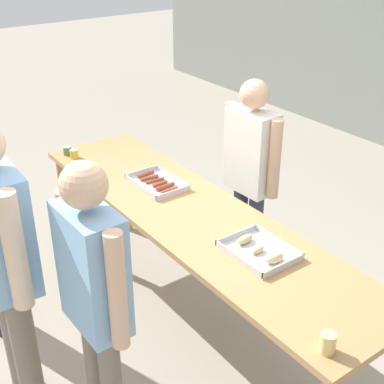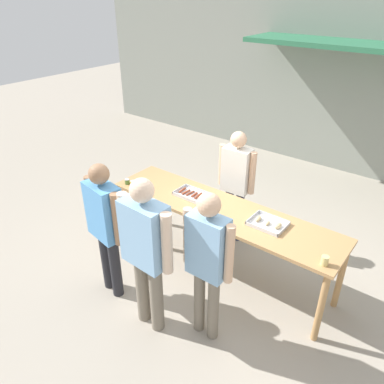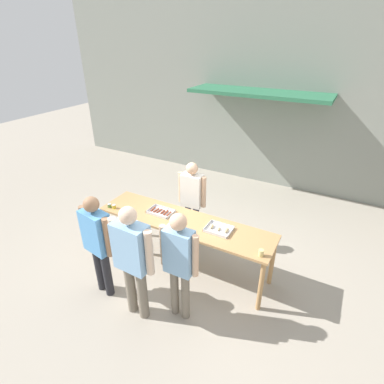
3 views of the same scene
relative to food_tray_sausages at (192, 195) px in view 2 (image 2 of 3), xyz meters
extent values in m
plane|color=#A39989|center=(0.46, -0.03, -0.94)|extent=(24.00, 24.00, 0.00)
cube|color=gray|center=(0.46, 3.97, 1.31)|extent=(12.00, 0.12, 4.50)
cube|color=#2D704C|center=(0.46, 3.42, 1.46)|extent=(3.20, 1.00, 0.08)
cube|color=tan|center=(0.46, -0.03, -0.03)|extent=(2.95, 0.72, 0.04)
cylinder|color=tan|center=(-0.95, -0.33, -0.50)|extent=(0.07, 0.07, 0.89)
cylinder|color=tan|center=(1.87, -0.33, -0.50)|extent=(0.07, 0.07, 0.89)
cylinder|color=tan|center=(-0.95, 0.26, -0.50)|extent=(0.07, 0.07, 0.89)
cylinder|color=tan|center=(1.87, 0.26, -0.50)|extent=(0.07, 0.07, 0.89)
cube|color=silver|center=(0.00, 0.00, -0.01)|extent=(0.42, 0.28, 0.01)
cube|color=silver|center=(0.00, -0.14, 0.01)|extent=(0.42, 0.01, 0.03)
cube|color=silver|center=(0.00, 0.13, 0.01)|extent=(0.42, 0.01, 0.03)
cube|color=silver|center=(-0.21, 0.00, 0.01)|extent=(0.01, 0.28, 0.03)
cube|color=silver|center=(0.20, 0.00, 0.01)|extent=(0.01, 0.28, 0.03)
cylinder|color=brown|center=(-0.16, 0.01, 0.01)|extent=(0.04, 0.14, 0.03)
cylinder|color=brown|center=(-0.10, -0.01, 0.01)|extent=(0.04, 0.14, 0.03)
cylinder|color=brown|center=(-0.04, 0.01, 0.01)|extent=(0.04, 0.14, 0.02)
cylinder|color=brown|center=(0.03, 0.00, 0.01)|extent=(0.03, 0.11, 0.03)
cylinder|color=brown|center=(0.09, 0.01, 0.01)|extent=(0.04, 0.15, 0.03)
cylinder|color=brown|center=(0.16, 0.00, 0.01)|extent=(0.03, 0.13, 0.03)
cube|color=silver|center=(1.06, 0.00, -0.01)|extent=(0.40, 0.31, 0.01)
cube|color=silver|center=(1.06, -0.15, 0.01)|extent=(0.40, 0.01, 0.03)
cube|color=silver|center=(1.06, 0.15, 0.01)|extent=(0.40, 0.01, 0.03)
cube|color=silver|center=(0.86, 0.00, 0.01)|extent=(0.01, 0.31, 0.03)
cube|color=silver|center=(1.26, 0.00, 0.01)|extent=(0.01, 0.31, 0.03)
ellipsoid|color=#D6B77F|center=(0.94, 0.00, 0.02)|extent=(0.07, 0.12, 0.05)
ellipsoid|color=#D6B77F|center=(1.06, -0.01, 0.01)|extent=(0.05, 0.10, 0.04)
ellipsoid|color=#D6B77F|center=(1.18, 0.00, 0.02)|extent=(0.08, 0.12, 0.05)
cylinder|color=#567A38|center=(-0.88, -0.28, 0.02)|extent=(0.07, 0.07, 0.06)
cylinder|color=#B2B2B7|center=(-0.88, -0.28, 0.05)|extent=(0.06, 0.06, 0.01)
cylinder|color=gold|center=(-0.79, -0.27, 0.02)|extent=(0.07, 0.07, 0.06)
cylinder|color=#B2B2B7|center=(-0.79, -0.27, 0.05)|extent=(0.06, 0.06, 0.01)
cylinder|color=#DBC67A|center=(1.80, -0.28, 0.04)|extent=(0.07, 0.07, 0.10)
cylinder|color=#333851|center=(0.14, 0.68, -0.55)|extent=(0.11, 0.11, 0.78)
cylinder|color=#333851|center=(0.31, 0.68, -0.55)|extent=(0.11, 0.11, 0.78)
cube|color=silver|center=(0.22, 0.68, 0.15)|extent=(0.39, 0.22, 0.62)
sphere|color=#DBAD89|center=(0.22, 0.68, 0.58)|extent=(0.21, 0.21, 0.21)
cylinder|color=#DBAD89|center=(-0.01, 0.67, 0.17)|extent=(0.09, 0.09, 0.59)
cylinder|color=#DBAD89|center=(0.45, 0.69, 0.17)|extent=(0.09, 0.09, 0.59)
cylinder|color=#232328|center=(-0.24, -1.14, -0.54)|extent=(0.13, 0.13, 0.80)
cylinder|color=#232328|center=(-0.42, -1.11, -0.54)|extent=(0.13, 0.13, 0.80)
cube|color=#5193D1|center=(-0.33, -1.12, 0.18)|extent=(0.45, 0.30, 0.64)
sphere|color=#936B4C|center=(-0.33, -1.12, 0.63)|extent=(0.22, 0.22, 0.22)
cylinder|color=#936B4C|center=(-0.07, -1.16, 0.20)|extent=(0.10, 0.10, 0.61)
cylinder|color=#936B4C|center=(-0.59, -1.08, 0.20)|extent=(0.10, 0.10, 0.61)
cylinder|color=#756B5B|center=(1.01, -0.95, -0.53)|extent=(0.11, 0.11, 0.81)
cylinder|color=#756B5B|center=(0.84, -0.95, -0.53)|extent=(0.11, 0.11, 0.81)
cube|color=#84B2DB|center=(0.92, -0.95, 0.20)|extent=(0.39, 0.22, 0.64)
sphere|color=#DBAD89|center=(0.92, -0.95, 0.64)|extent=(0.22, 0.22, 0.22)
cylinder|color=#DBAD89|center=(1.16, -0.95, 0.21)|extent=(0.09, 0.09, 0.61)
cylinder|color=#DBAD89|center=(0.69, -0.95, 0.21)|extent=(0.09, 0.09, 0.61)
cylinder|color=#756B5B|center=(0.48, -1.22, -0.52)|extent=(0.14, 0.14, 0.85)
cylinder|color=#756B5B|center=(0.27, -1.21, -0.52)|extent=(0.14, 0.14, 0.85)
cube|color=#84B2DB|center=(0.37, -1.21, 0.25)|extent=(0.47, 0.27, 0.67)
sphere|color=beige|center=(0.37, -1.21, 0.71)|extent=(0.23, 0.23, 0.23)
cylinder|color=beige|center=(0.66, -1.22, 0.26)|extent=(0.10, 0.10, 0.64)
cylinder|color=beige|center=(0.09, -1.20, 0.26)|extent=(0.10, 0.10, 0.64)
camera|label=1|loc=(2.87, -1.79, 1.69)|focal=50.00mm
camera|label=2|loc=(2.51, -3.23, 2.32)|focal=35.00mm
camera|label=3|loc=(2.50, -3.51, 2.64)|focal=28.00mm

